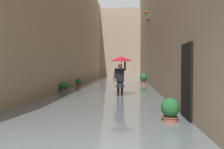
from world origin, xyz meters
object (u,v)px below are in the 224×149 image
(person_wading, at_px, (121,67))
(potted_plant_far_left, at_px, (170,112))
(potted_plant_far_right, at_px, (64,87))
(potted_plant_near_right, at_px, (78,83))
(potted_plant_near_left, at_px, (144,79))

(person_wading, height_order, potted_plant_far_left, person_wading)
(potted_plant_far_left, xyz_separation_m, potted_plant_far_right, (4.73, -7.26, -0.02))
(potted_plant_near_right, xyz_separation_m, potted_plant_far_right, (0.26, 2.68, -0.02))
(potted_plant_far_left, bearing_deg, potted_plant_near_left, -90.37)
(person_wading, bearing_deg, potted_plant_far_right, -30.29)
(potted_plant_near_right, xyz_separation_m, potted_plant_near_left, (-4.55, -2.44, 0.19))
(potted_plant_far_right, bearing_deg, potted_plant_near_left, -133.21)
(person_wading, relative_size, potted_plant_far_left, 2.75)
(potted_plant_near_left, distance_m, potted_plant_far_right, 7.03)
(person_wading, height_order, potted_plant_near_left, person_wading)
(potted_plant_near_left, bearing_deg, potted_plant_far_left, 89.63)
(potted_plant_near_right, bearing_deg, potted_plant_far_left, 114.20)
(potted_plant_near_right, relative_size, potted_plant_far_right, 1.07)
(potted_plant_far_right, bearing_deg, potted_plant_near_right, -95.56)
(person_wading, distance_m, potted_plant_far_left, 5.65)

